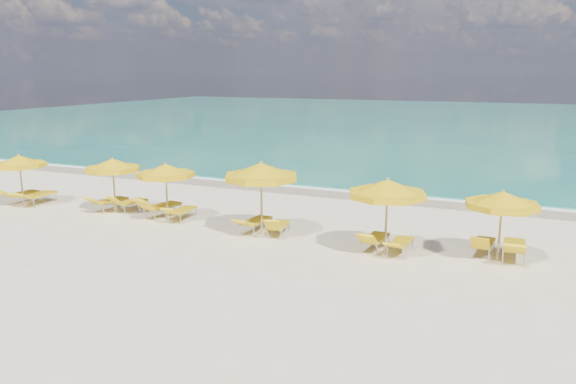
% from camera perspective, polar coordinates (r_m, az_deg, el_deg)
% --- Properties ---
extents(ground_plane, '(120.00, 120.00, 0.00)m').
position_cam_1_polar(ground_plane, '(19.42, -1.79, -4.32)').
color(ground_plane, beige).
extents(ocean, '(120.00, 80.00, 0.30)m').
position_cam_1_polar(ocean, '(65.51, 16.79, 6.86)').
color(ocean, '#126A54').
rests_on(ocean, ground).
extents(wet_sand_band, '(120.00, 2.60, 0.01)m').
position_cam_1_polar(wet_sand_band, '(26.08, 5.24, -0.07)').
color(wet_sand_band, tan).
rests_on(wet_sand_band, ground).
extents(foam_line, '(120.00, 1.20, 0.03)m').
position_cam_1_polar(foam_line, '(26.82, 5.79, 0.26)').
color(foam_line, white).
rests_on(foam_line, ground).
extents(whitecap_near, '(14.00, 0.36, 0.05)m').
position_cam_1_polar(whitecap_near, '(37.01, 1.20, 3.62)').
color(whitecap_near, white).
rests_on(whitecap_near, ground).
extents(whitecap_far, '(18.00, 0.30, 0.05)m').
position_cam_1_polar(whitecap_far, '(41.15, 23.55, 3.48)').
color(whitecap_far, white).
rests_on(whitecap_far, ground).
extents(umbrella_1, '(2.24, 2.24, 2.16)m').
position_cam_1_polar(umbrella_1, '(25.81, -25.63, 2.81)').
color(umbrella_1, tan).
rests_on(umbrella_1, ground).
extents(umbrella_2, '(2.50, 2.50, 2.21)m').
position_cam_1_polar(umbrella_2, '(23.14, -17.39, 2.59)').
color(umbrella_2, tan).
rests_on(umbrella_2, ground).
extents(umbrella_3, '(2.56, 2.56, 2.21)m').
position_cam_1_polar(umbrella_3, '(21.34, -12.33, 2.10)').
color(umbrella_3, tan).
rests_on(umbrella_3, ground).
extents(umbrella_4, '(2.65, 2.65, 2.57)m').
position_cam_1_polar(umbrella_4, '(18.87, -2.74, 2.03)').
color(umbrella_4, tan).
rests_on(umbrella_4, ground).
extents(umbrella_5, '(2.53, 2.53, 2.41)m').
position_cam_1_polar(umbrella_5, '(17.06, 10.06, 0.29)').
color(umbrella_5, tan).
rests_on(umbrella_5, ground).
extents(umbrella_6, '(2.54, 2.54, 2.18)m').
position_cam_1_polar(umbrella_6, '(17.38, 20.94, -0.79)').
color(umbrella_6, tan).
rests_on(umbrella_6, ground).
extents(lounger_1_left, '(0.72, 1.88, 0.79)m').
position_cam_1_polar(lounger_1_left, '(26.56, -25.45, -0.50)').
color(lounger_1_left, '#A5A8AD').
rests_on(lounger_1_left, ground).
extents(lounger_1_right, '(0.74, 1.99, 0.72)m').
position_cam_1_polar(lounger_1_right, '(25.98, -23.99, -0.62)').
color(lounger_1_right, '#A5A8AD').
rests_on(lounger_1_right, ground).
extents(lounger_2_left, '(0.90, 1.92, 0.74)m').
position_cam_1_polar(lounger_2_left, '(23.86, -17.64, -1.22)').
color(lounger_2_left, '#A5A8AD').
rests_on(lounger_2_left, ground).
extents(lounger_2_right, '(0.88, 1.77, 0.79)m').
position_cam_1_polar(lounger_2_right, '(23.48, -15.70, -1.33)').
color(lounger_2_right, '#A5A8AD').
rests_on(lounger_2_right, ground).
extents(lounger_3_left, '(1.02, 2.03, 0.93)m').
position_cam_1_polar(lounger_3_left, '(22.23, -12.74, -1.83)').
color(lounger_3_left, '#A5A8AD').
rests_on(lounger_3_left, ground).
extents(lounger_3_right, '(0.67, 1.78, 0.70)m').
position_cam_1_polar(lounger_3_right, '(21.61, -10.75, -2.24)').
color(lounger_3_right, '#A5A8AD').
rests_on(lounger_3_right, ground).
extents(lounger_4_left, '(0.72, 1.88, 0.69)m').
position_cam_1_polar(lounger_4_left, '(19.74, -3.35, -3.41)').
color(lounger_4_left, '#A5A8AD').
rests_on(lounger_4_left, ground).
extents(lounger_4_right, '(0.78, 1.62, 0.78)m').
position_cam_1_polar(lounger_4_right, '(19.28, -1.01, -3.82)').
color(lounger_4_right, '#A5A8AD').
rests_on(lounger_4_right, ground).
extents(lounger_5_left, '(0.69, 1.75, 0.77)m').
position_cam_1_polar(lounger_5_left, '(17.99, 8.82, -5.11)').
color(lounger_5_left, '#A5A8AD').
rests_on(lounger_5_left, ground).
extents(lounger_5_right, '(0.64, 1.72, 0.61)m').
position_cam_1_polar(lounger_5_right, '(17.77, 11.32, -5.48)').
color(lounger_5_right, '#A5A8AD').
rests_on(lounger_5_right, ground).
extents(lounger_6_left, '(0.66, 1.67, 0.81)m').
position_cam_1_polar(lounger_6_left, '(18.29, 19.19, -5.38)').
color(lounger_6_left, '#A5A8AD').
rests_on(lounger_6_left, ground).
extents(lounger_6_right, '(0.69, 1.96, 0.81)m').
position_cam_1_polar(lounger_6_right, '(18.18, 21.96, -5.62)').
color(lounger_6_right, '#A5A8AD').
rests_on(lounger_6_right, ground).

